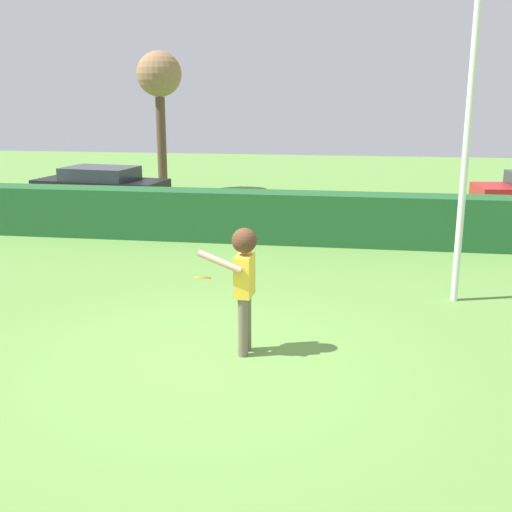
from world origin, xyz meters
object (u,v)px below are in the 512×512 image
person (244,275)px  willow_tree (159,80)px  lamppost (472,80)px  frisbee (203,278)px  parked_car_black (101,184)px

person → willow_tree: 15.73m
lamppost → willow_tree: 14.56m
frisbee → willow_tree: bearing=109.3°
person → lamppost: (3.25, 2.87, 2.60)m
person → willow_tree: (-5.64, 14.41, 2.86)m
person → parked_car_black: size_ratio=0.41×
lamppost → parked_car_black: bearing=140.3°
frisbee → parked_car_black: size_ratio=0.05×
person → lamppost: bearing=41.5°
parked_car_black → willow_tree: willow_tree is taller
person → parked_car_black: 13.00m
person → frisbee: (-0.54, -0.13, -0.03)m
frisbee → parked_car_black: parked_car_black is taller
lamppost → parked_car_black: (-9.94, 8.26, -3.05)m
parked_car_black → willow_tree: 4.78m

